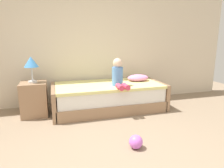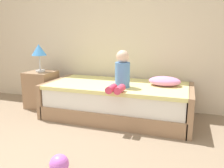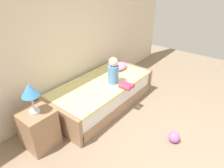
{
  "view_description": "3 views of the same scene",
  "coord_description": "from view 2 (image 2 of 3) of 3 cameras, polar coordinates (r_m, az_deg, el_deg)",
  "views": [
    {
      "loc": [
        -0.37,
        -1.61,
        1.33
      ],
      "look_at": [
        0.62,
        1.75,
        0.55
      ],
      "focal_mm": 32.12,
      "sensor_mm": 36.0,
      "label": 1
    },
    {
      "loc": [
        1.57,
        -1.04,
        1.2
      ],
      "look_at": [
        0.62,
        1.75,
        0.55
      ],
      "focal_mm": 35.99,
      "sensor_mm": 36.0,
      "label": 2
    },
    {
      "loc": [
        -1.75,
        -0.13,
        2.27
      ],
      "look_at": [
        0.62,
        1.75,
        0.55
      ],
      "focal_mm": 31.3,
      "sensor_mm": 36.0,
      "label": 3
    }
  ],
  "objects": [
    {
      "name": "wall_rear",
      "position": [
        3.97,
        -4.63,
        16.0
      ],
      "size": [
        7.2,
        0.1,
        2.9
      ],
      "primitive_type": "cube",
      "color": "beige",
      "rests_on": "ground"
    },
    {
      "name": "table_lamp",
      "position": [
        3.86,
        -18.06,
        7.91
      ],
      "size": [
        0.24,
        0.24,
        0.45
      ],
      "color": "silver",
      "rests_on": "nightstand"
    },
    {
      "name": "pillow",
      "position": [
        3.22,
        13.19,
        0.72
      ],
      "size": [
        0.44,
        0.3,
        0.13
      ],
      "primitive_type": "ellipsoid",
      "color": "#EA8CC6",
      "rests_on": "bed"
    },
    {
      "name": "toy_ball",
      "position": [
        2.15,
        -13.26,
        -19.19
      ],
      "size": [
        0.17,
        0.17,
        0.17
      ],
      "primitive_type": "sphere",
      "color": "#CC66D8",
      "rests_on": "ground"
    },
    {
      "name": "bed",
      "position": [
        3.33,
        1.4,
        -4.24
      ],
      "size": [
        2.11,
        1.0,
        0.5
      ],
      "color": "#997556",
      "rests_on": "ground"
    },
    {
      "name": "nightstand",
      "position": [
        3.95,
        -17.44,
        -1.32
      ],
      "size": [
        0.44,
        0.44,
        0.6
      ],
      "primitive_type": "cube",
      "color": "#997556",
      "rests_on": "ground"
    },
    {
      "name": "child_figure",
      "position": [
        2.97,
        2.41,
        2.83
      ],
      "size": [
        0.2,
        0.51,
        0.5
      ],
      "color": "#598CD1",
      "rests_on": "bed"
    }
  ]
}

